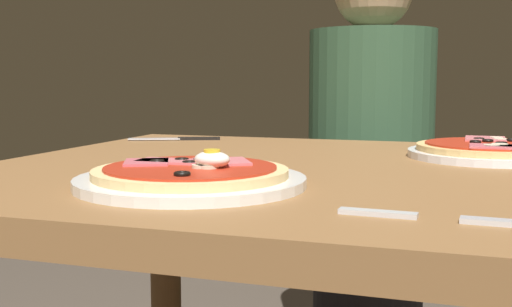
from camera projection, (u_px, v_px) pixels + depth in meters
dining_table at (324, 246)px, 0.96m from camera, size 1.02×0.87×0.73m
pizza_foreground at (191, 177)px, 0.78m from camera, size 0.28×0.28×0.05m
pizza_across_left at (490, 151)px, 1.06m from camera, size 0.27×0.27×0.03m
fork at (408, 215)px, 0.60m from camera, size 0.16×0.02×0.00m
knife at (181, 139)px, 1.37m from camera, size 0.19×0.09×0.01m
diner_person at (369, 193)px, 1.67m from camera, size 0.32×0.32×1.18m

